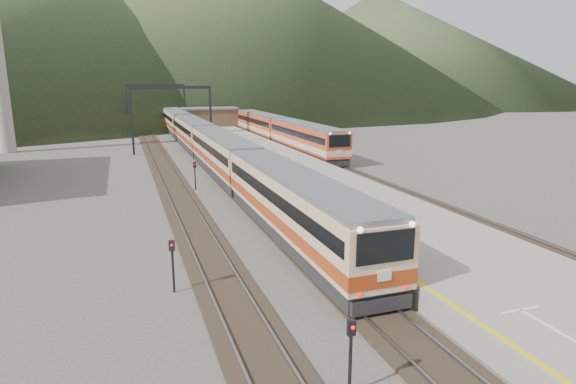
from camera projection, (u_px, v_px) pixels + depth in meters
name	position (u px, v px, depth m)	size (l,w,h in m)	color
track_main	(222.00, 173.00, 45.64)	(2.60, 200.00, 0.23)	black
track_far	(168.00, 176.00, 44.05)	(2.60, 200.00, 0.23)	black
track_second	(332.00, 166.00, 49.29)	(2.60, 200.00, 0.23)	black
platform	(284.00, 168.00, 45.48)	(8.00, 100.00, 1.00)	gray
gantry_near	(172.00, 106.00, 57.29)	(9.55, 0.25, 8.00)	black
gantry_far	(156.00, 99.00, 80.31)	(9.55, 0.25, 8.00)	black
station_shed	(209.00, 117.00, 81.83)	(9.40, 4.40, 3.10)	#4F3D2A
hill_a	(16.00, 16.00, 164.25)	(180.00, 180.00, 60.00)	#2C4024
hill_b	(202.00, 16.00, 221.58)	(220.00, 220.00, 75.00)	#2C4024
hill_c	(376.00, 45.00, 231.38)	(160.00, 160.00, 50.00)	#2C4024
main_train	(205.00, 142.00, 53.50)	(2.86, 78.34, 3.49)	#D8B18B
second_train	(280.00, 131.00, 64.75)	(2.77, 37.72, 3.38)	#C04623
short_signal_a	(351.00, 347.00, 13.30)	(0.23, 0.18, 2.27)	black
short_signal_b	(195.00, 172.00, 38.51)	(0.26, 0.22, 2.27)	black
short_signal_c	(172.00, 259.00, 19.81)	(0.26, 0.22, 2.27)	black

